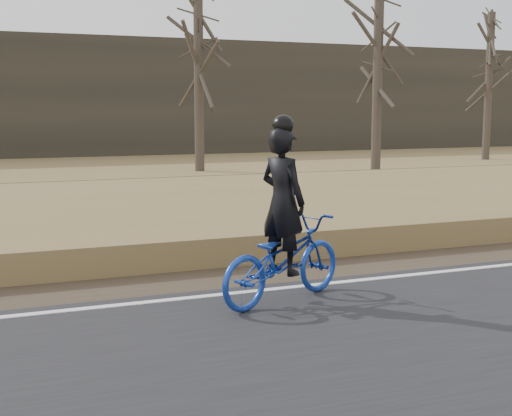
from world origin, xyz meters
name	(u,v)px	position (x,y,z in m)	size (l,w,h in m)	color
cyclist	(283,244)	(3.44, -0.35, 0.77)	(2.10, 1.41, 2.27)	#16389E
bare_tree_center	(199,69)	(8.29, 18.19, 3.89)	(0.36, 0.36, 7.78)	#453D32
bare_tree_right	(377,88)	(13.79, 14.35, 3.14)	(0.36, 0.36, 6.28)	#453D32
bare_tree_far_right	(489,87)	(22.75, 19.08, 3.40)	(0.36, 0.36, 6.80)	#453D32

